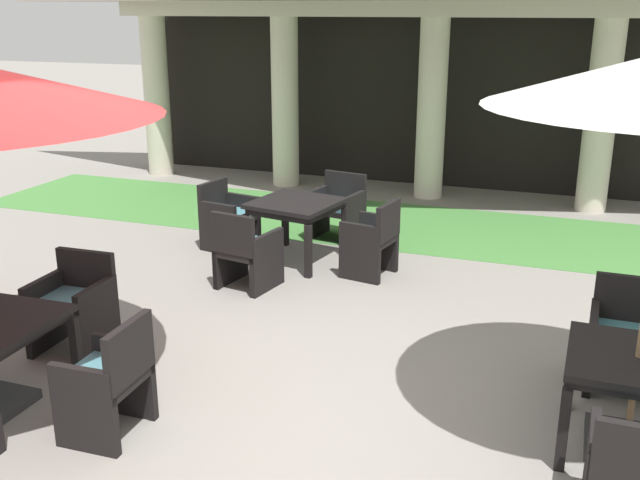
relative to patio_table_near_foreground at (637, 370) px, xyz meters
The scene contains 12 objects.
ground_plane 2.94m from the patio_table_near_foreground, 164.93° to the right, with size 60.00×60.00×0.00m, color gray.
lawn_strip 5.57m from the patio_table_near_foreground, 120.16° to the left, with size 12.96×2.34×0.01m, color #47843D.
patio_table_near_foreground is the anchor object (origin of this frame).
patio_chair_near_foreground_south 0.96m from the patio_table_near_foreground, 91.13° to the right, with size 0.55×0.57×0.85m.
patio_chair_near_foreground_north 0.96m from the patio_table_near_foreground, 88.87° to the left, with size 0.64×0.58×0.87m.
patio_table_mid_left 4.65m from the patio_table_near_foreground, 141.35° to the left, with size 1.09×1.09×0.75m.
patio_chair_mid_left_north 5.22m from the patio_table_near_foreground, 131.43° to the left, with size 0.71×0.68×0.85m.
patio_chair_mid_left_west 5.57m from the patio_table_near_foreground, 146.36° to the left, with size 0.66×0.66×0.84m.
patio_chair_mid_left_south 4.26m from the patio_table_near_foreground, 153.54° to the left, with size 0.65×0.67×0.88m.
patio_chair_mid_left_east 3.79m from the patio_table_near_foreground, 133.99° to the left, with size 0.59×0.62×0.88m.
patio_chair_mid_right_east 3.64m from the patio_table_near_foreground, 163.25° to the right, with size 0.52×0.58×0.89m.
patio_chair_mid_right_north 4.60m from the patio_table_near_foreground, behind, with size 0.62×0.60×0.86m.
Camera 1 is at (2.27, -4.12, 2.94)m, focal length 40.90 mm.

